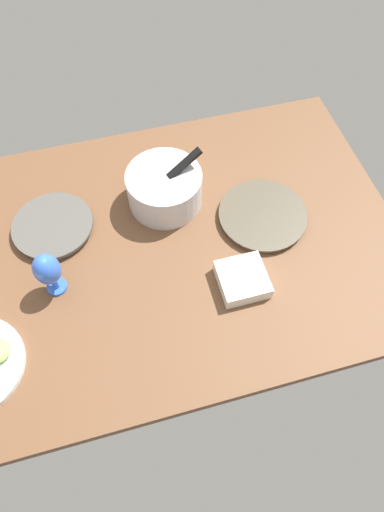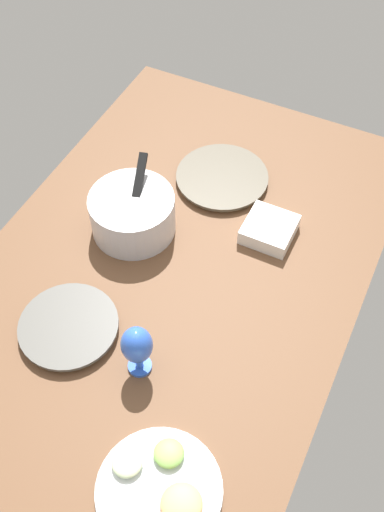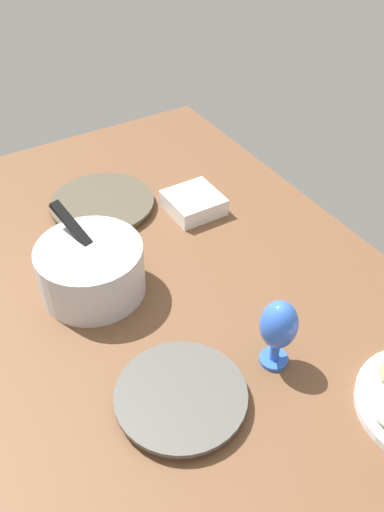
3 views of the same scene
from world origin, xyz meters
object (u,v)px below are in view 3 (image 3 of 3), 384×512
(dinner_plate_left, at_px, (181,397))
(square_bowl_white, at_px, (194,202))
(dinner_plate_right, at_px, (103,204))
(mixing_bowl, at_px, (91,268))
(hurricane_glass_blue, at_px, (278,327))

(dinner_plate_left, distance_m, square_bowl_white, 0.64)
(dinner_plate_left, bearing_deg, dinner_plate_right, -11.36)
(mixing_bowl, height_order, square_bowl_white, mixing_bowl)
(mixing_bowl, distance_m, square_bowl_white, 0.40)
(dinner_plate_left, relative_size, mixing_bowl, 1.02)
(mixing_bowl, bearing_deg, square_bowl_white, -67.86)
(mixing_bowl, distance_m, hurricane_glass_blue, 0.46)
(dinner_plate_left, height_order, hurricane_glass_blue, hurricane_glass_blue)
(mixing_bowl, relative_size, square_bowl_white, 1.81)
(dinner_plate_left, distance_m, mixing_bowl, 0.38)
(dinner_plate_right, distance_m, mixing_bowl, 0.34)
(dinner_plate_left, xyz_separation_m, square_bowl_white, (0.53, -0.35, 0.01))
(dinner_plate_left, height_order, mixing_bowl, mixing_bowl)
(mixing_bowl, relative_size, hurricane_glass_blue, 1.51)
(mixing_bowl, bearing_deg, dinner_plate_left, -177.16)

